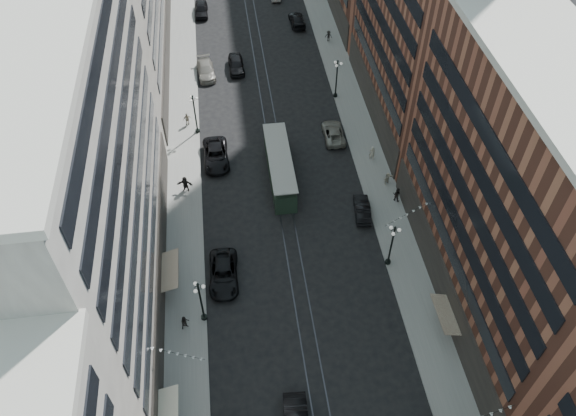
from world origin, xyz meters
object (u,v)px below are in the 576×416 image
car_13 (236,64)px  pedestrian_extra_0 (387,178)px  car_2 (224,274)px  car_10 (362,209)px  lamppost_se_far (392,244)px  car_12 (297,20)px  car_7 (216,155)px  pedestrian_7 (397,194)px  car_8 (206,70)px  pedestrian_9 (329,36)px  lamppost_se_mid (337,78)px  car_9 (201,9)px  lamppost_sw_mid (195,113)px  car_11 (333,133)px  pedestrian_6 (187,119)px  lamppost_sw_far (201,300)px  pedestrian_8 (372,153)px  pedestrian_2 (185,322)px  pedestrian_5 (185,184)px  streetcar (280,168)px

car_13 → pedestrian_extra_0: size_ratio=3.33×
car_2 → car_10: size_ratio=1.34×
lamppost_se_far → car_12: bearing=92.9°
car_7 → pedestrian_7: pedestrian_7 is taller
car_8 → pedestrian_9: pedestrian_9 is taller
lamppost_se_mid → car_7: (-16.32, -10.48, -2.22)m
lamppost_se_mid → car_9: lamppost_se_mid is taller
car_7 → car_13: car_13 is taller
lamppost_se_far → pedestrian_7: (3.03, 8.33, -2.06)m
pedestrian_7 → pedestrian_extra_0: (-0.32, 2.70, -0.11)m
lamppost_sw_mid → car_2: bearing=-84.8°
car_7 → car_10: car_7 is taller
car_10 → car_11: car_10 is taller
car_8 → car_10: size_ratio=1.25×
lamppost_sw_mid → pedestrian_6: bearing=126.5°
car_7 → lamppost_se_far: bearing=-48.3°
pedestrian_6 → car_8: bearing=-118.6°
lamppost_sw_far → car_2: lamppost_sw_far is taller
car_8 → car_10: (15.83, -28.48, -0.07)m
pedestrian_8 → lamppost_se_mid: bearing=-76.9°
car_2 → car_8: car_2 is taller
car_11 → pedestrian_6: 18.37m
car_2 → pedestrian_6: size_ratio=3.41×
lamppost_sw_far → lamppost_se_mid: 36.91m
car_9 → pedestrian_6: size_ratio=2.93×
pedestrian_2 → car_2: bearing=30.4°
car_13 → pedestrian_2: bearing=-101.7°
lamppost_sw_mid → pedestrian_5: (-1.51, -10.07, -1.98)m
pedestrian_9 → lamppost_sw_mid: bearing=-118.7°
car_11 → pedestrian_6: (-17.76, 4.71, 0.30)m
car_13 → streetcar: bearing=-82.7°
lamppost_se_mid → lamppost_sw_mid: bearing=-164.8°
lamppost_sw_far → pedestrian_7: bearing=29.9°
car_7 → car_11: size_ratio=1.20×
pedestrian_9 → car_10: bearing=-76.2°
car_8 → pedestrian_8: bearing=-52.4°
car_7 → pedestrian_extra_0: 20.11m
pedestrian_7 → streetcar: bearing=9.1°
lamppost_se_mid → pedestrian_5: bearing=-142.9°
streetcar → pedestrian_extra_0: (11.91, -2.69, -0.57)m
lamppost_sw_mid → pedestrian_7: size_ratio=3.11×
car_8 → pedestrian_7: pedestrian_7 is taller
pedestrian_8 → pedestrian_extra_0: bearing=105.2°
pedestrian_extra_0 → pedestrian_2: bearing=-175.8°
car_2 → car_13: car_13 is taller
car_12 → lamppost_sw_mid: bearing=55.3°
pedestrian_8 → pedestrian_extra_0: 4.33m
pedestrian_6 → car_7: bearing=99.8°
lamppost_se_far → car_7: bearing=133.0°
car_9 → car_12: size_ratio=0.97×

